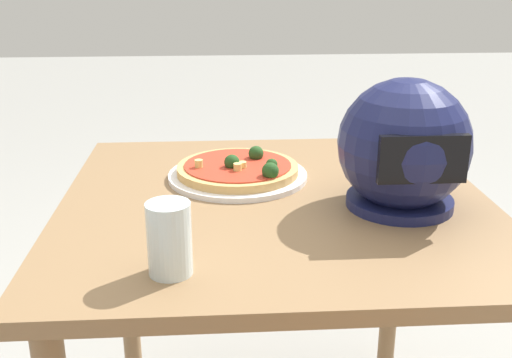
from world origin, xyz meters
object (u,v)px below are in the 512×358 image
at_px(dining_table, 275,242).
at_px(pizza, 239,168).
at_px(drinking_glass, 169,239).
at_px(motorcycle_helmet, 404,147).

relative_size(dining_table, pizza, 3.23).
bearing_deg(drinking_glass, pizza, -106.06).
height_order(dining_table, drinking_glass, drinking_glass).
bearing_deg(motorcycle_helmet, pizza, -30.91).
distance_m(pizza, motorcycle_helmet, 0.38).
height_order(pizza, drinking_glass, drinking_glass).
height_order(dining_table, motorcycle_helmet, motorcycle_helmet).
bearing_deg(pizza, drinking_glass, 73.94).
height_order(dining_table, pizza, pizza).
distance_m(motorcycle_helmet, drinking_glass, 0.51).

